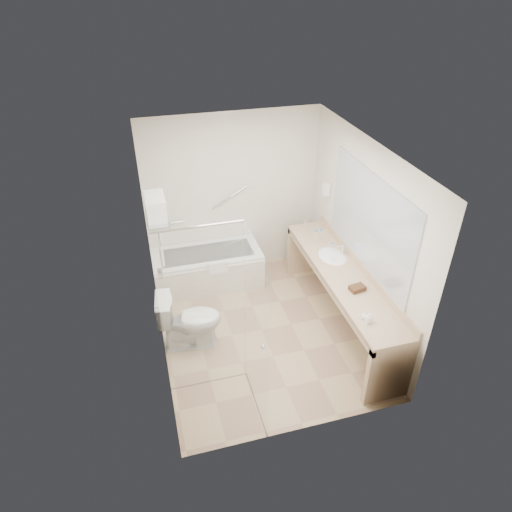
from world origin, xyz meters
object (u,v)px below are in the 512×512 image
object	(u,v)px
toilet	(190,320)
amenity_basket	(357,288)
bathtub	(208,268)
water_bottle_left	(315,237)
vanity_counter	(341,286)

from	to	relation	value
toilet	amenity_basket	xyz separation A→B (m)	(1.98, -0.53, 0.49)
bathtub	water_bottle_left	size ratio (longest dim) A/B	7.35
bathtub	vanity_counter	world-z (taller)	vanity_counter
vanity_counter	water_bottle_left	size ratio (longest dim) A/B	12.40
amenity_basket	water_bottle_left	size ratio (longest dim) A/B	0.85
toilet	water_bottle_left	distance (m)	2.08
bathtub	toilet	xyz separation A→B (m)	(-0.45, -1.24, 0.11)
vanity_counter	amenity_basket	xyz separation A→B (m)	(0.01, -0.38, 0.24)
toilet	bathtub	bearing A→B (deg)	-13.69
vanity_counter	toilet	distance (m)	2.00
vanity_counter	water_bottle_left	world-z (taller)	water_bottle_left
amenity_basket	vanity_counter	bearing A→B (deg)	91.43
amenity_basket	water_bottle_left	distance (m)	1.16
vanity_counter	amenity_basket	distance (m)	0.45
vanity_counter	toilet	world-z (taller)	vanity_counter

